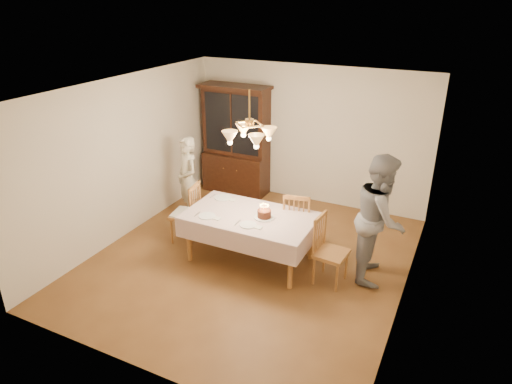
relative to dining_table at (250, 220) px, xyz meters
The scene contains 14 objects.
ground 0.68m from the dining_table, ahead, with size 5.00×5.00×0.00m, color brown.
room_shell 0.90m from the dining_table, ahead, with size 5.00×5.00×5.00m.
dining_table is the anchor object (origin of this frame).
china_hutch 2.70m from the dining_table, 122.54° to the left, with size 1.38×0.54×2.16m.
chair_far_side 0.84m from the dining_table, 48.95° to the left, with size 0.51×0.49×1.00m.
chair_left_end 1.24m from the dining_table, behind, with size 0.48×0.50×1.00m.
chair_right_end 1.28m from the dining_table, ahead, with size 0.46×0.47×1.00m.
elderly_woman 1.76m from the dining_table, 154.71° to the left, with size 0.56×0.37×1.53m, color beige.
adult_in_grey 1.86m from the dining_table, 13.41° to the left, with size 0.89×0.69×1.83m, color slate.
birthday_cake 0.26m from the dining_table, ahead, with size 0.30×0.30×0.20m.
place_setting_near_left 0.62m from the dining_table, 149.39° to the right, with size 0.40×0.25×0.02m.
place_setting_near_right 0.34m from the dining_table, 66.27° to the right, with size 0.39×0.24×0.02m.
place_setting_far_left 0.75m from the dining_table, 151.80° to the left, with size 0.42×0.27×0.02m.
chandelier 1.29m from the dining_table, 155.46° to the right, with size 0.62×0.62×0.73m.
Camera 1 is at (2.70, -5.35, 3.77)m, focal length 32.00 mm.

